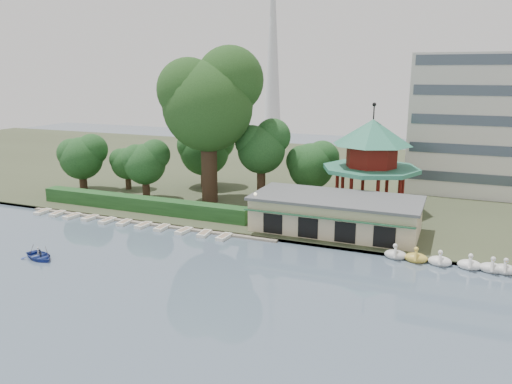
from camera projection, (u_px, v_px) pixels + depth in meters
The scene contains 14 objects.
ground_plane at pixel (148, 298), 40.35m from camera, with size 220.00×220.00×0.00m, color slate.
shore at pixel (320, 175), 87.01m from camera, with size 220.00×70.00×0.40m, color #424930.
embankment at pixel (237, 234), 55.85m from camera, with size 220.00×0.60×0.30m, color gray.
dock at pixel (147, 222), 60.22m from camera, with size 34.00×1.60×0.24m, color gray.
boathouse at pixel (335, 214), 55.82m from camera, with size 18.60×9.39×3.90m.
pavilion at pixel (371, 156), 62.88m from camera, with size 12.40×12.40×13.50m.
broadcast_tower at pixel (273, 24), 173.72m from camera, with size 8.00×8.00×96.00m.
hedge at pixel (141, 204), 64.03m from camera, with size 30.00×2.00×1.80m, color #235123.
lamp_post at pixel (255, 204), 56.07m from camera, with size 0.36×0.36×4.28m.
big_tree at pixel (210, 98), 65.56m from camera, with size 13.19×12.29×20.85m.
small_trees at pixel (201, 154), 72.58m from camera, with size 40.06×16.83×11.25m.
swan_boats at pixel (491, 268), 45.58m from camera, with size 18.97×2.12×1.92m.
moored_rowboats at pixel (126, 223), 59.77m from camera, with size 27.27×2.70×0.36m.
rowboat_with_passengers at pixel (39, 254), 48.69m from camera, with size 6.00×5.07×2.01m.
Camera 1 is at (22.27, -31.05, 17.83)m, focal length 35.00 mm.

